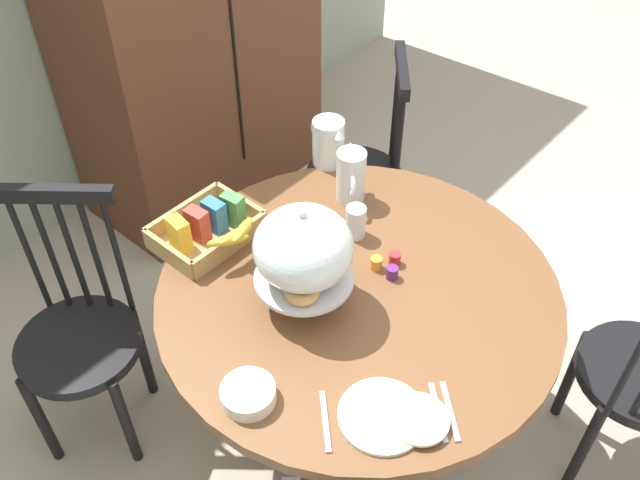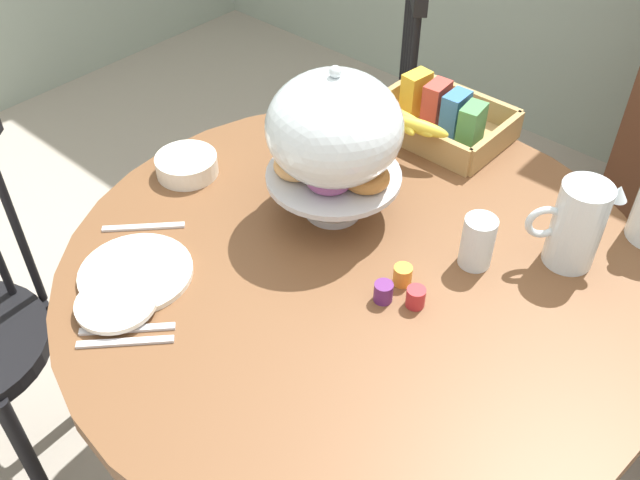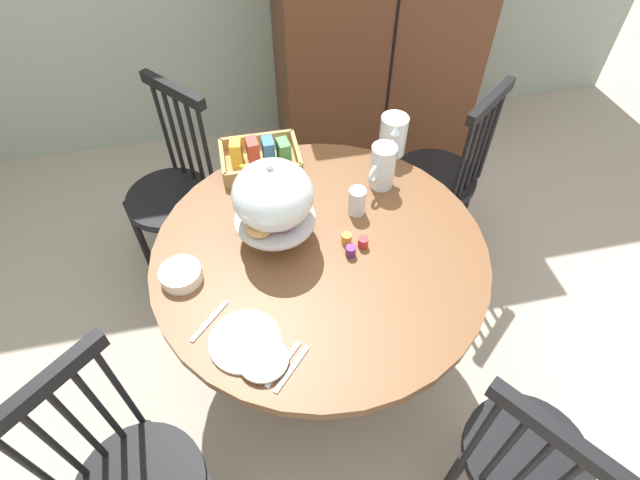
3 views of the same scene
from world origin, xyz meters
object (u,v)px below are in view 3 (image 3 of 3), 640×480
(dining_table, at_px, (320,285))
(windsor_chair_near_window, at_px, (439,180))
(china_plate_small, at_px, (263,359))
(drinking_glass, at_px, (357,201))
(windsor_chair_by_cabinet, at_px, (174,196))
(windsor_chair_far_side, at_px, (523,462))
(milk_pitcher, at_px, (382,168))
(cereal_bowl, at_px, (181,275))
(pastry_stand_with_dome, at_px, (273,198))
(orange_juice_pitcher, at_px, (393,137))
(cereal_basket, at_px, (261,158))
(china_plate_large, at_px, (245,341))

(dining_table, xyz_separation_m, windsor_chair_near_window, (0.71, 0.55, -0.07))
(china_plate_small, relative_size, drinking_glass, 1.36)
(windsor_chair_by_cabinet, bearing_deg, china_plate_small, -74.41)
(windsor_chair_far_side, distance_m, drinking_glass, 1.01)
(milk_pitcher, bearing_deg, windsor_chair_far_side, -79.56)
(cereal_bowl, xyz_separation_m, drinking_glass, (0.65, 0.18, 0.03))
(milk_pitcher, bearing_deg, pastry_stand_with_dome, -156.39)
(orange_juice_pitcher, distance_m, cereal_basket, 0.55)
(windsor_chair_far_side, height_order, china_plate_small, windsor_chair_far_side)
(china_plate_small, xyz_separation_m, drinking_glass, (0.42, 0.54, 0.04))
(china_plate_small, relative_size, cereal_bowl, 1.07)
(windsor_chair_near_window, relative_size, pastry_stand_with_dome, 2.83)
(china_plate_large, bearing_deg, windsor_chair_far_side, -28.64)
(cereal_bowl, bearing_deg, china_plate_large, -57.57)
(dining_table, xyz_separation_m, china_plate_small, (-0.25, -0.39, 0.23))
(windsor_chair_far_side, height_order, pastry_stand_with_dome, pastry_stand_with_dome)
(windsor_chair_by_cabinet, relative_size, cereal_bowl, 6.96)
(dining_table, height_order, orange_juice_pitcher, orange_juice_pitcher)
(milk_pitcher, bearing_deg, china_plate_small, -129.58)
(pastry_stand_with_dome, height_order, cereal_bowl, pastry_stand_with_dome)
(orange_juice_pitcher, relative_size, cereal_bowl, 1.38)
(cereal_basket, bearing_deg, dining_table, -73.44)
(china_plate_small, bearing_deg, windsor_chair_near_window, 44.42)
(windsor_chair_by_cabinet, bearing_deg, drinking_glass, -36.95)
(milk_pitcher, relative_size, china_plate_small, 1.22)
(windsor_chair_by_cabinet, height_order, cereal_bowl, windsor_chair_by_cabinet)
(china_plate_large, bearing_deg, drinking_glass, 44.80)
(pastry_stand_with_dome, xyz_separation_m, china_plate_small, (-0.11, -0.48, -0.18))
(cereal_basket, distance_m, china_plate_large, 0.81)
(windsor_chair_near_window, relative_size, drinking_glass, 8.86)
(china_plate_small, distance_m, cereal_bowl, 0.43)
(windsor_chair_by_cabinet, distance_m, windsor_chair_far_side, 1.78)
(milk_pitcher, relative_size, cereal_bowl, 1.30)
(orange_juice_pitcher, bearing_deg, windsor_chair_by_cabinet, 166.32)
(orange_juice_pitcher, bearing_deg, dining_table, -130.95)
(windsor_chair_far_side, height_order, china_plate_large, windsor_chair_far_side)
(windsor_chair_near_window, xyz_separation_m, windsor_chair_far_side, (-0.21, -1.29, 0.00))
(windsor_chair_by_cabinet, bearing_deg, windsor_chair_near_window, -6.85)
(dining_table, bearing_deg, china_plate_large, -133.56)
(windsor_chair_far_side, xyz_separation_m, pastry_stand_with_dome, (-0.63, 0.83, 0.48))
(milk_pitcher, height_order, china_plate_large, milk_pitcher)
(dining_table, distance_m, windsor_chair_near_window, 0.90)
(dining_table, distance_m, windsor_chair_far_side, 0.90)
(china_plate_large, bearing_deg, cereal_bowl, 122.43)
(pastry_stand_with_dome, relative_size, drinking_glass, 3.13)
(cereal_basket, relative_size, cereal_bowl, 2.26)
(china_plate_large, height_order, cereal_bowl, cereal_bowl)
(windsor_chair_near_window, xyz_separation_m, cereal_bowl, (-1.18, -0.58, 0.31))
(cereal_basket, relative_size, drinking_glass, 2.87)
(dining_table, distance_m, china_plate_small, 0.52)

